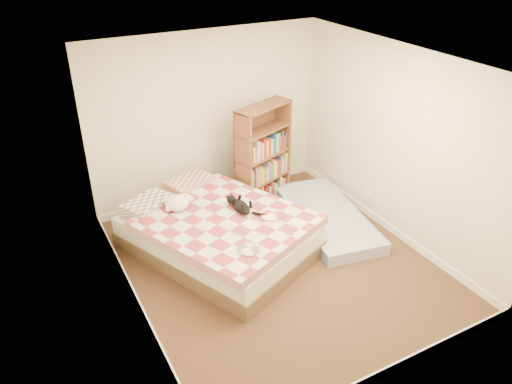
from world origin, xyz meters
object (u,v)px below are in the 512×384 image
bed (216,231)px  bookshelf (262,167)px  white_dog (178,203)px  floor_mattress (327,217)px  black_cat (240,205)px

bed → bookshelf: bookshelf is taller
bed → white_dog: bearing=116.8°
bookshelf → white_dog: size_ratio=3.34×
white_dog → bed: bearing=-88.0°
floor_mattress → white_dog: bearing=177.0°
bed → floor_mattress: 1.64m
bed → bookshelf: 1.44m
floor_mattress → white_dog: (-2.00, 0.47, 0.54)m
black_cat → floor_mattress: bearing=-15.1°
floor_mattress → black_cat: size_ratio=3.08×
bed → black_cat: bearing=-37.1°
bed → white_dog: 0.60m
bookshelf → white_dog: bookshelf is taller
bookshelf → bed: bearing=-164.0°
bookshelf → white_dog: 1.60m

